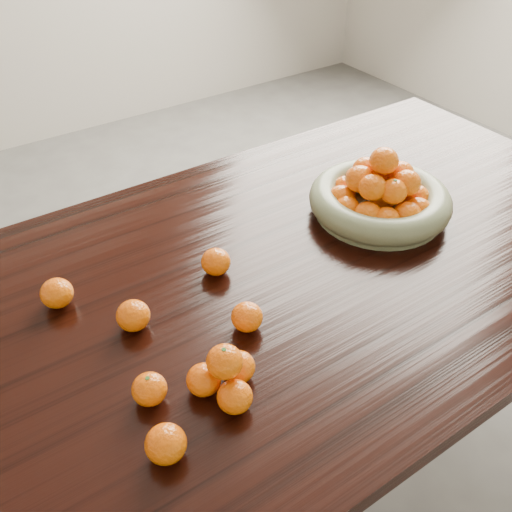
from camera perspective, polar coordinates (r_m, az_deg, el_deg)
ground at (r=1.80m, az=0.38°, el=-20.57°), size 5.00×5.00×0.00m
dining_table at (r=1.29m, az=0.50°, el=-5.07°), size 2.00×1.00×0.75m
fruit_bowl at (r=1.43m, az=12.32°, el=5.81°), size 0.35×0.35×0.18m
orange_pyramid at (r=0.98m, az=-3.09°, el=-11.88°), size 0.12×0.12×0.11m
loose_orange_0 at (r=0.99m, az=-10.61°, el=-12.95°), size 0.06×0.06×0.06m
loose_orange_1 at (r=0.92m, az=-9.01°, el=-18.06°), size 0.07×0.07×0.06m
loose_orange_2 at (r=1.09m, az=-0.91°, el=-6.12°), size 0.06×0.06×0.06m
loose_orange_3 at (r=1.12m, az=-12.18°, el=-5.84°), size 0.07×0.07×0.06m
loose_orange_4 at (r=1.22m, az=-4.03°, el=-0.58°), size 0.06×0.06×0.06m
loose_orange_5 at (r=1.21m, az=-19.29°, el=-3.53°), size 0.07×0.07×0.06m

